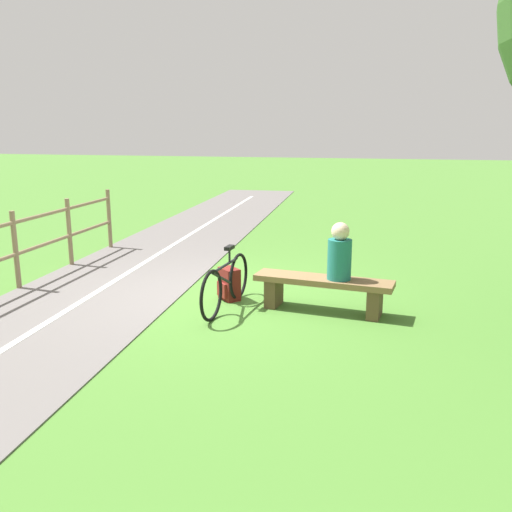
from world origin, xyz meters
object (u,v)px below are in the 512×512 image
at_px(person_seated, 340,254).
at_px(bicycle, 226,284).
at_px(bench, 323,288).
at_px(backpack, 229,284).

height_order(person_seated, bicycle, person_seated).
bearing_deg(bench, person_seated, 180.00).
bearing_deg(bench, backpack, -0.96).
bearing_deg(bicycle, backpack, -163.80).
distance_m(bench, backpack, 1.39).
distance_m(person_seated, bicycle, 1.58).
distance_m(person_seated, backpack, 1.70).
distance_m(bench, bicycle, 1.31).
bearing_deg(person_seated, bicycle, 14.88).
height_order(person_seated, backpack, person_seated).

